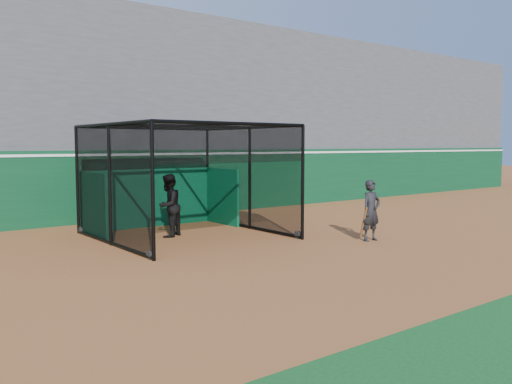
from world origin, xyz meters
TOP-DOWN VIEW (x-y plane):
  - ground at (0.00, 0.00)m, footprint 120.00×120.00m
  - outfield_wall at (0.00, 8.50)m, footprint 50.00×0.50m
  - grandstand at (0.00, 12.27)m, footprint 50.00×7.85m
  - batting_cage at (-0.90, 4.05)m, footprint 4.76×5.09m
  - batter at (-1.35, 4.28)m, footprint 1.13×1.08m
  - on_deck_player at (2.85, 0.23)m, footprint 0.65×0.44m

SIDE VIEW (x-z plane):
  - ground at x=0.00m, z-range 0.00..0.00m
  - on_deck_player at x=2.85m, z-range 0.00..1.71m
  - batter at x=-1.35m, z-range 0.00..1.84m
  - outfield_wall at x=0.00m, z-range 0.04..2.54m
  - batting_cage at x=-0.90m, z-range 0.00..3.23m
  - grandstand at x=0.00m, z-range 0.00..8.95m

